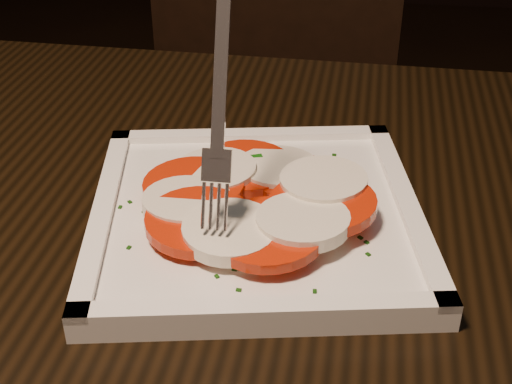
{
  "coord_description": "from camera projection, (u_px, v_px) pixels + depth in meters",
  "views": [
    {
      "loc": [
        0.13,
        -0.42,
        1.06
      ],
      "look_at": [
        0.07,
        0.01,
        0.78
      ],
      "focal_mm": 50.0,
      "sensor_mm": 36.0,
      "label": 1
    }
  ],
  "objects": [
    {
      "name": "plate",
      "position": [
        256.0,
        217.0,
        0.53
      ],
      "size": [
        0.28,
        0.28,
        0.01
      ],
      "primitive_type": "cube",
      "rotation": [
        0.0,
        0.0,
        0.18
      ],
      "color": "white",
      "rests_on": "table"
    },
    {
      "name": "fork",
      "position": [
        222.0,
        90.0,
        0.46
      ],
      "size": [
        0.03,
        0.07,
        0.16
      ],
      "primitive_type": null,
      "rotation": [
        0.0,
        0.0,
        -0.01
      ],
      "color": "white",
      "rests_on": "caprese_salad"
    },
    {
      "name": "chair",
      "position": [
        261.0,
        117.0,
        1.18
      ],
      "size": [
        0.46,
        0.46,
        0.93
      ],
      "rotation": [
        0.0,
        0.0,
        -0.09
      ],
      "color": "black",
      "rests_on": "ground"
    },
    {
      "name": "caprese_salad",
      "position": [
        256.0,
        197.0,
        0.52
      ],
      "size": [
        0.19,
        0.19,
        0.03
      ],
      "color": "red",
      "rests_on": "plate"
    },
    {
      "name": "table",
      "position": [
        259.0,
        383.0,
        0.54
      ],
      "size": [
        1.22,
        0.84,
        0.75
      ],
      "rotation": [
        0.0,
        0.0,
        -0.03
      ],
      "color": "black",
      "rests_on": "ground"
    }
  ]
}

